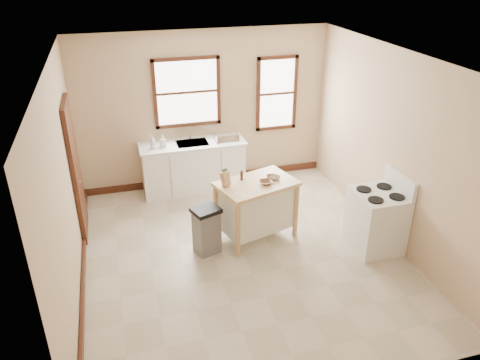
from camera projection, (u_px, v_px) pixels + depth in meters
name	position (u px, v px, depth m)	size (l,w,h in m)	color
floor	(243.00, 254.00, 6.80)	(5.00, 5.00, 0.00)	#C4B39B
ceiling	(244.00, 60.00, 5.55)	(5.00, 5.00, 0.00)	white
wall_back	(205.00, 110.00, 8.33)	(4.50, 0.04, 2.80)	tan
wall_left	(64.00, 188.00, 5.63)	(0.04, 5.00, 2.80)	tan
wall_right	(394.00, 149.00, 6.72)	(0.04, 5.00, 2.80)	tan
window_main	(187.00, 92.00, 8.08)	(1.17, 0.06, 1.22)	#3A170F
window_side	(277.00, 94.00, 8.55)	(0.77, 0.06, 1.37)	#3A170F
door_left	(76.00, 170.00, 6.91)	(0.06, 0.90, 2.10)	#3A170F
baseboard_back	(207.00, 178.00, 8.90)	(4.50, 0.04, 0.12)	#3A170F
baseboard_left	(83.00, 277.00, 6.23)	(0.04, 5.00, 0.12)	#3A170F
sink_counter	(193.00, 167.00, 8.42)	(1.86, 0.62, 0.92)	white
faucet	(190.00, 133.00, 8.32)	(0.03, 0.03, 0.22)	silver
soap_bottle_a	(152.00, 142.00, 7.92)	(0.09, 0.09, 0.24)	#B2B2B2
soap_bottle_b	(163.00, 141.00, 8.01)	(0.09, 0.09, 0.20)	#B2B2B2
dish_rack	(226.00, 137.00, 8.30)	(0.42, 0.32, 0.11)	silver
kitchen_island	(256.00, 210.00, 7.02)	(1.13, 0.72, 0.93)	#F6DB91
knife_block	(225.00, 179.00, 6.68)	(0.10, 0.10, 0.20)	tan
pepper_grinder	(242.00, 175.00, 6.85)	(0.04, 0.04, 0.15)	#3F2411
bowl_a	(266.00, 182.00, 6.77)	(0.19, 0.19, 0.05)	brown
bowl_b	(272.00, 177.00, 6.93)	(0.17, 0.17, 0.04)	brown
bowl_c	(276.00, 178.00, 6.89)	(0.15, 0.15, 0.05)	silver
trash_bin	(207.00, 230.00, 6.70)	(0.37, 0.31, 0.73)	slate
gas_stove	(377.00, 213.00, 6.72)	(0.72, 0.72, 1.16)	white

